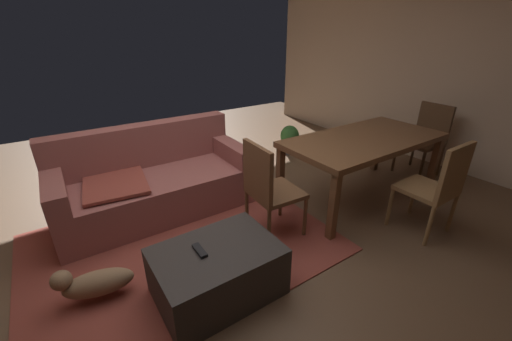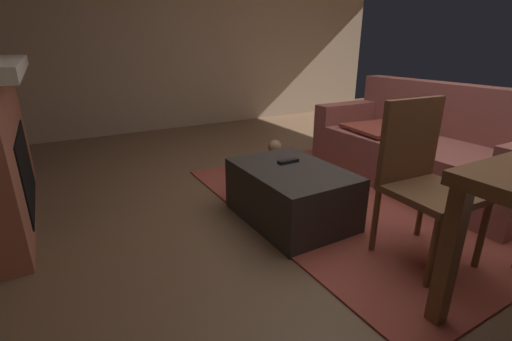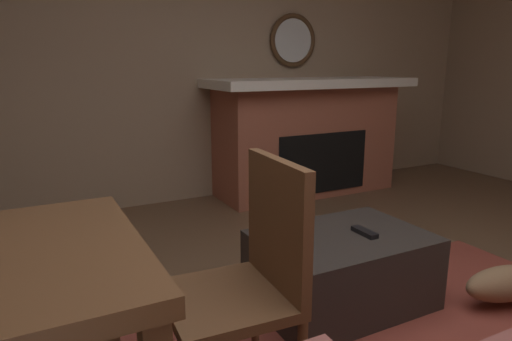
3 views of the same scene
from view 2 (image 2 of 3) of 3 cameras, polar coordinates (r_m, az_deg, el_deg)
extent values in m
plane|color=brown|center=(2.94, 19.56, -5.94)|extent=(8.63, 8.63, 0.00)
cube|color=#9E846B|center=(5.66, -8.94, 21.11)|extent=(0.12, 6.38, 2.74)
cube|color=brown|center=(3.08, 16.19, -4.26)|extent=(2.60, 2.00, 0.01)
cube|color=black|center=(3.10, -33.72, 0.03)|extent=(0.96, 0.10, 0.56)
cube|color=#8C4C47|center=(3.52, 24.76, 1.25)|extent=(1.96, 0.91, 0.42)
cube|color=#8C4C47|center=(3.70, 28.96, 8.51)|extent=(1.96, 0.22, 0.46)
cube|color=#8C4C47|center=(4.00, 15.22, 9.06)|extent=(0.19, 0.89, 0.20)
cube|color=brown|center=(3.69, 20.47, 6.51)|extent=(0.65, 0.82, 0.03)
cube|color=#2D2826|center=(2.57, 5.58, -3.75)|extent=(0.88, 0.62, 0.39)
cube|color=black|center=(2.60, 5.18, 1.48)|extent=(0.05, 0.16, 0.02)
cube|color=brown|center=(1.79, 28.39, -12.31)|extent=(0.07, 0.07, 0.68)
cube|color=brown|center=(2.22, 26.45, -3.25)|extent=(0.47, 0.47, 0.04)
cube|color=brown|center=(2.26, 23.51, 4.55)|extent=(0.07, 0.44, 0.48)
cylinder|color=brown|center=(2.37, 32.42, -8.92)|extent=(0.04, 0.04, 0.41)
cylinder|color=brown|center=(2.07, 26.40, -11.98)|extent=(0.04, 0.04, 0.41)
cylinder|color=brown|center=(2.57, 24.97, -5.51)|extent=(0.04, 0.04, 0.41)
cylinder|color=brown|center=(2.28, 18.54, -7.72)|extent=(0.04, 0.04, 0.41)
ellipsoid|color=#8C6B4C|center=(3.39, 4.30, 1.21)|extent=(0.51, 0.28, 0.19)
sphere|color=#8C6B4C|center=(3.55, 3.04, 3.84)|extent=(0.14, 0.14, 0.14)
camera|label=1|loc=(2.74, -39.37, 28.36)|focal=21.87mm
camera|label=3|loc=(3.16, 52.80, 12.96)|focal=31.69mm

